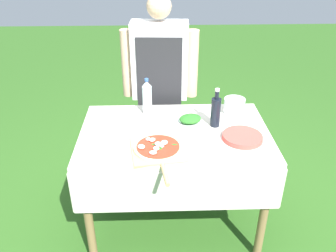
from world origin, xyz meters
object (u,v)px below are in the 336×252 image
object	(u,v)px
mixing_tub	(234,106)
plate_stack	(242,137)
prep_table	(175,146)
water_bottle	(147,97)
oil_bottle	(216,111)
person_cook	(160,79)
herb_container	(190,119)
pizza_on_peel	(158,149)

from	to	relation	value
mixing_tub	plate_stack	xyz separation A→B (m)	(-0.01, -0.35, -0.04)
prep_table	water_bottle	distance (m)	0.39
oil_bottle	water_bottle	world-z (taller)	oil_bottle
prep_table	mixing_tub	distance (m)	0.52
person_cook	oil_bottle	distance (m)	0.64
water_bottle	mixing_tub	xyz separation A→B (m)	(0.61, -0.01, -0.07)
water_bottle	herb_container	world-z (taller)	water_bottle
mixing_tub	plate_stack	distance (m)	0.36
person_cook	oil_bottle	bearing A→B (deg)	127.23
prep_table	water_bottle	bearing A→B (deg)	125.11
person_cook	herb_container	bearing A→B (deg)	115.15
plate_stack	mixing_tub	bearing A→B (deg)	87.64
prep_table	oil_bottle	bearing A→B (deg)	14.07
prep_table	mixing_tub	size ratio (longest dim) A/B	8.41
person_cook	water_bottle	xyz separation A→B (m)	(-0.09, -0.34, 0.01)
water_bottle	mixing_tub	size ratio (longest dim) A/B	1.80
water_bottle	plate_stack	world-z (taller)	water_bottle
oil_bottle	plate_stack	world-z (taller)	oil_bottle
plate_stack	water_bottle	bearing A→B (deg)	148.43
plate_stack	person_cook	bearing A→B (deg)	125.48
prep_table	water_bottle	xyz separation A→B (m)	(-0.18, 0.26, 0.24)
prep_table	plate_stack	distance (m)	0.45
pizza_on_peel	water_bottle	world-z (taller)	water_bottle
prep_table	person_cook	xyz separation A→B (m)	(-0.09, 0.59, 0.23)
oil_bottle	mixing_tub	xyz separation A→B (m)	(0.16, 0.18, -0.05)
mixing_tub	prep_table	bearing A→B (deg)	-150.43
person_cook	water_bottle	distance (m)	0.35
pizza_on_peel	mixing_tub	xyz separation A→B (m)	(0.54, 0.47, 0.04)
person_cook	pizza_on_peel	xyz separation A→B (m)	(-0.02, -0.82, -0.10)
herb_container	plate_stack	distance (m)	0.38
pizza_on_peel	oil_bottle	bearing A→B (deg)	29.84
person_cook	mixing_tub	bearing A→B (deg)	149.00
oil_bottle	plate_stack	bearing A→B (deg)	-50.51
prep_table	pizza_on_peel	bearing A→B (deg)	-115.86
prep_table	pizza_on_peel	xyz separation A→B (m)	(-0.11, -0.22, 0.13)
prep_table	pizza_on_peel	world-z (taller)	pizza_on_peel
mixing_tub	plate_stack	world-z (taller)	mixing_tub
water_bottle	plate_stack	distance (m)	0.71
plate_stack	oil_bottle	bearing A→B (deg)	129.49
prep_table	mixing_tub	xyz separation A→B (m)	(0.43, 0.24, 0.17)
oil_bottle	person_cook	bearing A→B (deg)	124.03
water_bottle	mixing_tub	bearing A→B (deg)	-1.16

